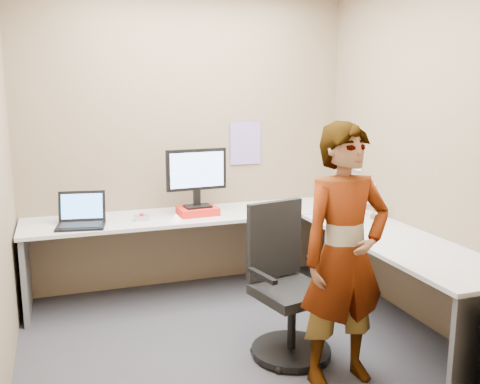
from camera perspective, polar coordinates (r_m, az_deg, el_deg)
name	(u,v)px	position (r m, az deg, el deg)	size (l,w,h in m)	color
ground	(233,339)	(4.07, -0.74, -15.45)	(3.00, 3.00, 0.00)	#2A292F
wall_back	(188,140)	(4.92, -5.54, 5.58)	(3.00, 3.00, 0.00)	brown
wall_right	(416,149)	(4.37, 18.28, 4.38)	(2.70, 2.70, 0.00)	brown
desk	(269,243)	(4.33, 3.15, -5.42)	(2.98, 2.58, 0.73)	#BEBEBE
paper_ream	(198,211)	(4.66, -4.53, -2.03)	(0.33, 0.24, 0.07)	red
monitor	(197,173)	(4.61, -4.65, 2.04)	(0.53, 0.17, 0.51)	black
laptop	(81,217)	(4.47, -16.56, -2.60)	(0.41, 0.36, 0.26)	black
trackball_mouse	(142,218)	(4.52, -10.44, -2.70)	(0.12, 0.08, 0.07)	#B7B7BC
origami	(176,217)	(4.48, -6.86, -2.64)	(0.10, 0.10, 0.06)	white
stapler	(355,212)	(4.75, 12.20, -2.07)	(0.15, 0.04, 0.06)	black
flower	(374,202)	(4.61, 14.07, -1.07)	(0.07, 0.07, 0.22)	brown
calendar_purple	(245,143)	(5.06, 0.59, 5.23)	(0.30, 0.01, 0.40)	#846BB7
calendar_white	(354,149)	(5.12, 12.06, 4.49)	(0.01, 0.28, 0.38)	white
sticky_note_a	(373,187)	(4.87, 14.02, 0.49)	(0.01, 0.07, 0.07)	#F2E059
sticky_note_b	(369,200)	(4.94, 13.64, -0.89)	(0.01, 0.07, 0.07)	pink
sticky_note_c	(377,205)	(4.84, 14.39, -1.40)	(0.01, 0.07, 0.07)	pink
sticky_note_d	(364,188)	(5.00, 13.08, 0.46)	(0.01, 0.07, 0.07)	#F2E059
office_chair	(287,295)	(3.74, 4.99, -10.87)	(0.58, 0.55, 1.03)	black
person	(345,256)	(3.33, 11.09, -6.70)	(0.59, 0.39, 1.63)	#999399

